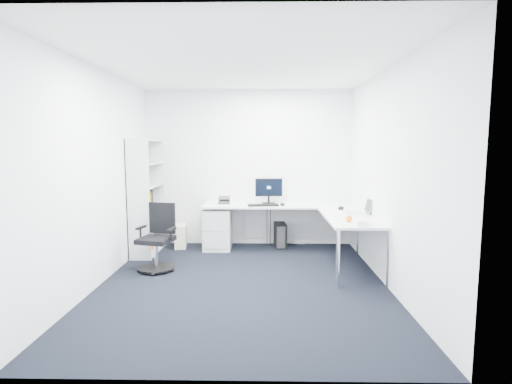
{
  "coord_description": "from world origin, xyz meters",
  "views": [
    {
      "loc": [
        0.26,
        -4.89,
        1.75
      ],
      "look_at": [
        0.15,
        1.05,
        1.05
      ],
      "focal_mm": 28.0,
      "sensor_mm": 36.0,
      "label": 1
    }
  ],
  "objects_px": {
    "bookshelf": "(146,197)",
    "laptop": "(355,206)",
    "l_desk": "(281,231)",
    "monitor": "(269,191)",
    "task_chair": "(156,238)"
  },
  "relations": [
    {
      "from": "l_desk",
      "to": "laptop",
      "type": "xyz_separation_m",
      "value": [
        1.04,
        -0.54,
        0.5
      ]
    },
    {
      "from": "bookshelf",
      "to": "laptop",
      "type": "distance_m",
      "value": 3.27
    },
    {
      "from": "l_desk",
      "to": "monitor",
      "type": "bearing_deg",
      "value": 114.95
    },
    {
      "from": "l_desk",
      "to": "bookshelf",
      "type": "bearing_deg",
      "value": 178.68
    },
    {
      "from": "laptop",
      "to": "task_chair",
      "type": "bearing_deg",
      "value": -169.16
    },
    {
      "from": "l_desk",
      "to": "laptop",
      "type": "relative_size",
      "value": 8.01
    },
    {
      "from": "bookshelf",
      "to": "task_chair",
      "type": "xyz_separation_m",
      "value": [
        0.39,
        -0.93,
        -0.46
      ]
    },
    {
      "from": "bookshelf",
      "to": "laptop",
      "type": "relative_size",
      "value": 5.67
    },
    {
      "from": "l_desk",
      "to": "laptop",
      "type": "distance_m",
      "value": 1.27
    },
    {
      "from": "bookshelf",
      "to": "l_desk",
      "type": "bearing_deg",
      "value": -1.32
    },
    {
      "from": "bookshelf",
      "to": "task_chair",
      "type": "bearing_deg",
      "value": -67.46
    },
    {
      "from": "l_desk",
      "to": "laptop",
      "type": "height_order",
      "value": "laptop"
    },
    {
      "from": "task_chair",
      "to": "monitor",
      "type": "height_order",
      "value": "monitor"
    },
    {
      "from": "l_desk",
      "to": "task_chair",
      "type": "relative_size",
      "value": 2.79
    },
    {
      "from": "l_desk",
      "to": "bookshelf",
      "type": "height_order",
      "value": "bookshelf"
    }
  ]
}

